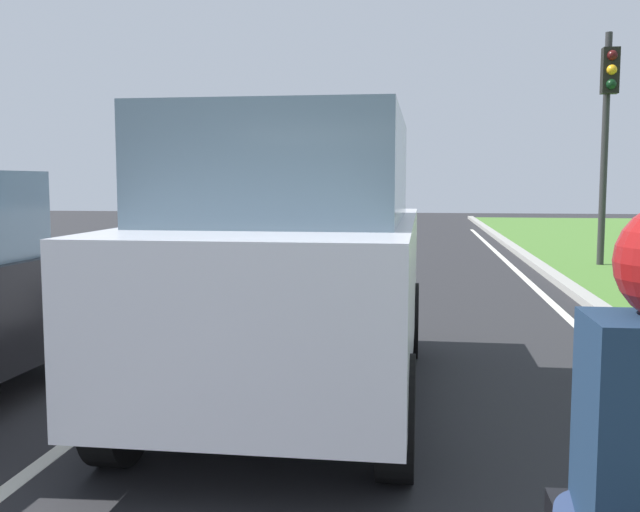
% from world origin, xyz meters
% --- Properties ---
extents(ground_plane, '(60.00, 60.00, 0.00)m').
position_xyz_m(ground_plane, '(0.00, 14.00, 0.00)').
color(ground_plane, '#262628').
extents(lane_line_center, '(0.12, 32.00, 0.01)m').
position_xyz_m(lane_line_center, '(-0.70, 14.00, 0.00)').
color(lane_line_center, silver).
rests_on(lane_line_center, ground).
extents(lane_line_right_edge, '(0.12, 32.00, 0.01)m').
position_xyz_m(lane_line_right_edge, '(3.60, 14.00, 0.00)').
color(lane_line_right_edge, silver).
rests_on(lane_line_right_edge, ground).
extents(curb_right, '(0.24, 48.00, 0.12)m').
position_xyz_m(curb_right, '(4.10, 14.00, 0.06)').
color(curb_right, '#9E9B93').
rests_on(curb_right, ground).
extents(car_suv_ahead, '(1.99, 4.51, 2.28)m').
position_xyz_m(car_suv_ahead, '(0.67, 8.43, 1.17)').
color(car_suv_ahead, silver).
rests_on(car_suv_ahead, ground).
extents(traffic_light_near_right, '(0.32, 0.50, 4.75)m').
position_xyz_m(traffic_light_near_right, '(5.39, 18.20, 3.17)').
color(traffic_light_near_right, '#2D2D2D').
rests_on(traffic_light_near_right, ground).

